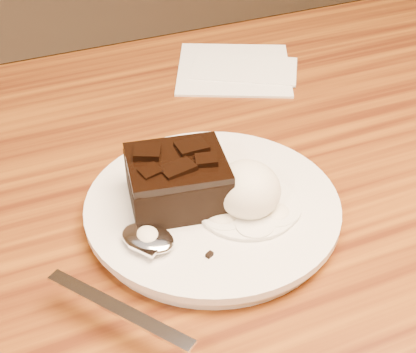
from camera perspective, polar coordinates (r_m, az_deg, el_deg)
name	(u,v)px	position (r m, az deg, el deg)	size (l,w,h in m)	color
plate	(212,209)	(0.54, 0.42, -3.15)	(0.23, 0.23, 0.02)	white
brownie	(178,183)	(0.53, -2.91, -0.66)	(0.08, 0.07, 0.04)	black
ice_cream_scoop	(248,189)	(0.52, 3.78, -1.22)	(0.06, 0.06, 0.05)	white
melt_puddle	(247,206)	(0.53, 3.70, -2.78)	(0.09, 0.09, 0.00)	white
spoon	(148,239)	(0.50, -5.72, -5.97)	(0.04, 0.19, 0.01)	silver
napkin	(234,68)	(0.79, 2.47, 10.26)	(0.14, 0.14, 0.01)	white
crumb_a	(231,187)	(0.55, 2.18, -1.00)	(0.01, 0.01, 0.00)	black
crumb_b	(271,226)	(0.51, 6.01, -4.71)	(0.01, 0.01, 0.00)	black
crumb_c	(209,255)	(0.49, 0.14, -7.43)	(0.01, 0.00, 0.00)	black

